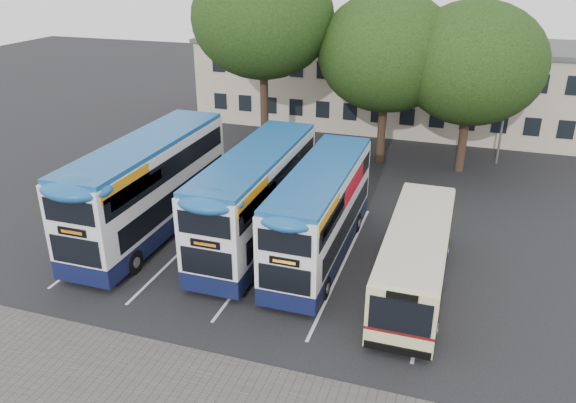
# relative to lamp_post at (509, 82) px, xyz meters

# --- Properties ---
(ground) EXTENTS (120.00, 120.00, 0.00)m
(ground) POSITION_rel_lamp_post_xyz_m (-6.00, -19.97, -5.08)
(ground) COLOR black
(ground) RESTS_ON ground
(bay_lines) EXTENTS (14.12, 11.00, 0.01)m
(bay_lines) POSITION_rel_lamp_post_xyz_m (-9.75, -14.97, -5.08)
(bay_lines) COLOR silver
(bay_lines) RESTS_ON ground
(depot_building) EXTENTS (32.40, 8.40, 6.20)m
(depot_building) POSITION_rel_lamp_post_xyz_m (-6.00, 7.02, -1.93)
(depot_building) COLOR #B2A68F
(depot_building) RESTS_ON ground
(lamp_post) EXTENTS (0.25, 1.05, 9.06)m
(lamp_post) POSITION_rel_lamp_post_xyz_m (0.00, 0.00, 0.00)
(lamp_post) COLOR gray
(lamp_post) RESTS_ON ground
(tree_left) EXTENTS (8.33, 8.33, 12.08)m
(tree_left) POSITION_rel_lamp_post_xyz_m (-14.10, -3.26, 3.44)
(tree_left) COLOR black
(tree_left) RESTS_ON ground
(tree_mid) EXTENTS (8.07, 8.07, 10.17)m
(tree_mid) POSITION_rel_lamp_post_xyz_m (-6.94, -2.00, 1.64)
(tree_mid) COLOR black
(tree_mid) RESTS_ON ground
(tree_right) EXTENTS (8.05, 8.05, 9.79)m
(tree_right) POSITION_rel_lamp_post_xyz_m (-2.15, -1.96, 1.27)
(tree_right) COLOR black
(tree_right) RESTS_ON ground
(bus_dd_left) EXTENTS (2.60, 10.73, 4.47)m
(bus_dd_left) POSITION_rel_lamp_post_xyz_m (-15.36, -14.82, -2.62)
(bus_dd_left) COLOR #10163D
(bus_dd_left) RESTS_ON ground
(bus_dd_mid) EXTENTS (2.47, 10.18, 4.24)m
(bus_dd_mid) POSITION_rel_lamp_post_xyz_m (-10.41, -14.19, -2.75)
(bus_dd_mid) COLOR #10163D
(bus_dd_mid) RESTS_ON ground
(bus_dd_right) EXTENTS (2.32, 9.58, 3.99)m
(bus_dd_right) POSITION_rel_lamp_post_xyz_m (-7.40, -14.56, -2.89)
(bus_dd_right) COLOR #10163D
(bus_dd_right) RESTS_ON ground
(bus_single) EXTENTS (2.28, 8.97, 2.67)m
(bus_single) POSITION_rel_lamp_post_xyz_m (-3.26, -15.89, -3.57)
(bus_single) COLOR beige
(bus_single) RESTS_ON ground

